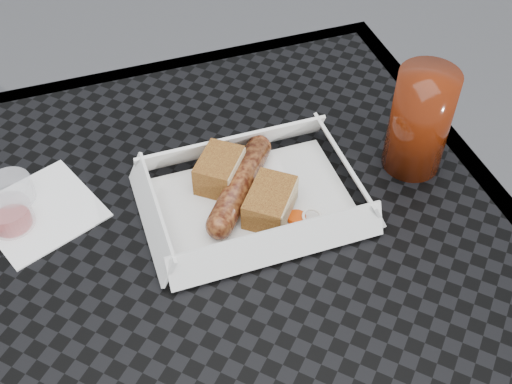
{
  "coord_description": "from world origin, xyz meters",
  "views": [
    {
      "loc": [
        -0.05,
        -0.39,
        1.3
      ],
      "look_at": [
        0.11,
        0.08,
        0.78
      ],
      "focal_mm": 45.0,
      "sensor_mm": 36.0,
      "label": 1
    }
  ],
  "objects_px": {
    "patio_table": "(187,327)",
    "food_tray": "(253,203)",
    "drink_glass": "(420,121)",
    "bratwurst": "(240,184)"
  },
  "relations": [
    {
      "from": "patio_table",
      "to": "drink_glass",
      "type": "bearing_deg",
      "value": 15.98
    },
    {
      "from": "patio_table",
      "to": "bratwurst",
      "type": "xyz_separation_m",
      "value": [
        0.1,
        0.11,
        0.09
      ]
    },
    {
      "from": "drink_glass",
      "to": "bratwurst",
      "type": "bearing_deg",
      "value": 175.94
    },
    {
      "from": "food_tray",
      "to": "patio_table",
      "type": "bearing_deg",
      "value": -141.03
    },
    {
      "from": "bratwurst",
      "to": "drink_glass",
      "type": "distance_m",
      "value": 0.22
    },
    {
      "from": "drink_glass",
      "to": "patio_table",
      "type": "bearing_deg",
      "value": -164.02
    },
    {
      "from": "patio_table",
      "to": "food_tray",
      "type": "distance_m",
      "value": 0.16
    },
    {
      "from": "food_tray",
      "to": "drink_glass",
      "type": "relative_size",
      "value": 1.64
    },
    {
      "from": "patio_table",
      "to": "food_tray",
      "type": "bearing_deg",
      "value": 38.97
    },
    {
      "from": "bratwurst",
      "to": "food_tray",
      "type": "bearing_deg",
      "value": -59.6
    }
  ]
}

